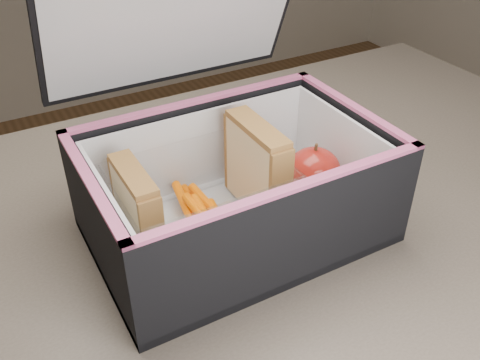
% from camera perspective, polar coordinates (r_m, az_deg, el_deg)
% --- Properties ---
extents(kitchen_table, '(1.20, 0.80, 0.75)m').
position_cam_1_polar(kitchen_table, '(0.69, 1.87, -11.86)').
color(kitchen_table, brown).
rests_on(kitchen_table, ground).
extents(lunch_bag, '(0.32, 0.30, 0.31)m').
position_cam_1_polar(lunch_bag, '(0.59, -0.61, -0.04)').
color(lunch_bag, black).
rests_on(lunch_bag, kitchen_table).
extents(plastic_tub, '(0.19, 0.13, 0.08)m').
position_cam_1_polar(plastic_tub, '(0.60, -4.24, -2.07)').
color(plastic_tub, white).
rests_on(plastic_tub, lunch_bag).
extents(sandwich_left, '(0.02, 0.09, 0.10)m').
position_cam_1_polar(sandwich_left, '(0.57, -10.89, -3.13)').
color(sandwich_left, beige).
rests_on(sandwich_left, plastic_tub).
extents(sandwich_right, '(0.03, 0.10, 0.11)m').
position_cam_1_polar(sandwich_right, '(0.61, 1.79, 1.34)').
color(sandwich_right, beige).
rests_on(sandwich_right, plastic_tub).
extents(carrot_sticks, '(0.05, 0.14, 0.03)m').
position_cam_1_polar(carrot_sticks, '(0.61, -3.66, -3.59)').
color(carrot_sticks, '#FF7100').
rests_on(carrot_sticks, plastic_tub).
extents(paper_napkin, '(0.10, 0.10, 0.01)m').
position_cam_1_polar(paper_napkin, '(0.66, 7.13, -1.65)').
color(paper_napkin, white).
rests_on(paper_napkin, lunch_bag).
extents(red_apple, '(0.09, 0.09, 0.07)m').
position_cam_1_polar(red_apple, '(0.65, 7.87, 0.86)').
color(red_apple, maroon).
rests_on(red_apple, paper_napkin).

